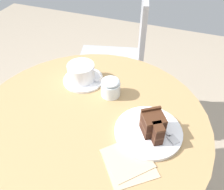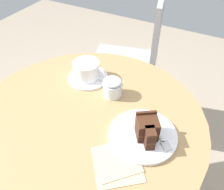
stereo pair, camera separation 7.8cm
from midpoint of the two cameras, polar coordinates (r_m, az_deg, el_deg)
cafe_table at (r=0.86m, az=-2.95°, el=-10.61°), size 0.77×0.77×0.71m
saucer at (r=0.91m, az=-3.29°, el=4.11°), size 0.15×0.15×0.01m
coffee_cup at (r=0.89m, az=-3.55°, el=6.03°), size 0.14×0.10×0.06m
teaspoon at (r=0.95m, az=-3.66°, el=6.30°), size 0.06×0.10×0.00m
cake_plate at (r=0.72m, az=10.54°, el=-9.60°), size 0.20×0.20×0.01m
cake_slice at (r=0.69m, az=11.77°, el=-8.16°), size 0.08×0.09×0.07m
fork at (r=0.72m, az=14.68°, el=-10.07°), size 0.11×0.10×0.00m
napkin at (r=0.67m, az=4.70°, el=-16.02°), size 0.18×0.18×0.00m
cafe_chair at (r=1.37m, az=7.74°, el=9.15°), size 0.46×0.46×0.89m
sugar_pot at (r=0.82m, az=2.83°, el=1.80°), size 0.07×0.07×0.07m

